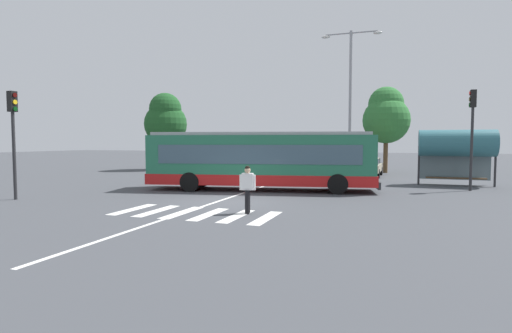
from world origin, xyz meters
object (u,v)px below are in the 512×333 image
Objects in this scene: parked_car_red at (329,165)px; bus_stop_shelter at (457,144)px; traffic_light_near_corner at (13,127)px; pedestrian_crossing_street at (248,187)px; background_tree_left at (166,120)px; parked_car_teal at (265,164)px; parked_car_champagne at (368,166)px; traffic_light_far_corner at (472,124)px; background_tree_right at (386,116)px; parked_car_blue at (298,164)px; city_transit_bus at (261,160)px; twin_arm_street_lamp at (350,90)px.

bus_stop_shelter is at bearing -31.11° from parked_car_red.
bus_stop_shelter is at bearing 33.47° from traffic_light_near_corner.
pedestrian_crossing_street is 24.15m from background_tree_left.
parked_car_teal and parked_car_champagne have the same top height.
traffic_light_near_corner reaches higher than parked_car_red.
parked_car_red is at bearing 139.51° from traffic_light_far_corner.
bus_stop_shelter is 10.11m from background_tree_right.
traffic_light_near_corner reaches higher than parked_car_champagne.
parked_car_blue is 13.63m from traffic_light_far_corner.
pedestrian_crossing_street is 17.46m from parked_car_red.
background_tree_left reaches higher than bus_stop_shelter.
parked_car_champagne is 0.87× the size of traffic_light_far_corner.
parked_car_champagne is 0.65× the size of background_tree_right.
background_tree_left is at bearing 137.76° from city_transit_bus.
bus_stop_shelter reaches higher than city_transit_bus.
pedestrian_crossing_street reaches higher than parked_car_teal.
bus_stop_shelter is at bearing -42.92° from parked_car_champagne.
bus_stop_shelter is (5.28, -4.91, 1.65)m from parked_car_champagne.
twin_arm_street_lamp reaches higher than traffic_light_far_corner.
traffic_light_far_corner is at bearing -52.01° from parked_car_champagne.
bus_stop_shelter is at bearing 56.74° from pedestrian_crossing_street.
parked_car_blue is 0.86× the size of traffic_light_far_corner.
city_transit_bus is at bearing -86.94° from parked_car_blue.
pedestrian_crossing_street is 0.38× the size of parked_car_red.
parked_car_blue and parked_car_champagne have the same top height.
parked_car_teal is (-3.30, 10.75, -0.82)m from city_transit_bus.
traffic_light_far_corner is 12.27m from background_tree_right.
traffic_light_far_corner is 25.06m from background_tree_left.
city_transit_bus is at bearing -72.94° from parked_car_teal.
parked_car_blue is at bearing 148.56° from twin_arm_street_lamp.
traffic_light_far_corner is at bearing -19.84° from background_tree_left.
traffic_light_near_corner is 0.47× the size of twin_arm_street_lamp.
parked_car_champagne is 1.10× the size of bus_stop_shelter.
parked_car_red is at bearing 148.89° from bus_stop_shelter.
traffic_light_near_corner is (-9.17, -6.91, 1.62)m from city_transit_bus.
background_tree_left reaches higher than parked_car_blue.
pedestrian_crossing_street is at bearing -130.41° from traffic_light_far_corner.
parked_car_red is 6.84m from background_tree_right.
background_tree_left reaches higher than parked_car_teal.
pedestrian_crossing_street is at bearing -82.35° from parked_car_blue.
traffic_light_near_corner is (-5.87, -17.66, 2.44)m from parked_car_teal.
traffic_light_far_corner is 1.27× the size of bus_stop_shelter.
parked_car_blue is 2.51m from parked_car_red.
traffic_light_far_corner is at bearing 49.59° from pedestrian_crossing_street.
city_transit_bus is at bearing 36.99° from traffic_light_near_corner.
bus_stop_shelter is 0.60× the size of background_tree_left.
traffic_light_near_corner is 20.13m from twin_arm_street_lamp.
parked_car_blue is 1.09× the size of bus_stop_shelter.
traffic_light_far_corner reaches higher than city_transit_bus.
background_tree_right is (4.04, 21.47, 3.71)m from pedestrian_crossing_street.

